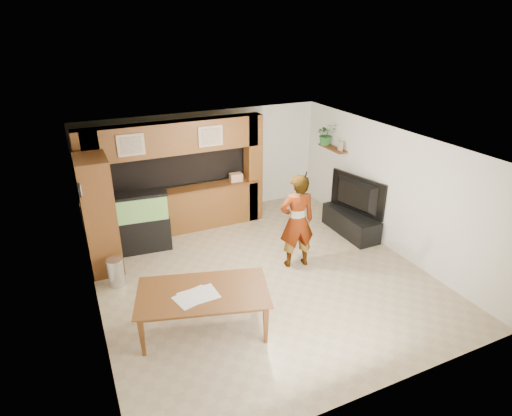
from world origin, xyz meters
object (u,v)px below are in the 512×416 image
pantry_cabinet (99,215)px  aquarium (141,223)px  television (353,196)px  dining_table (204,312)px  person (297,221)px

pantry_cabinet → aquarium: size_ratio=1.75×
television → dining_table: 4.60m
pantry_cabinet → aquarium: bearing=25.9°
aquarium → dining_table: size_ratio=0.65×
pantry_cabinet → person: 3.82m
dining_table → person: bearing=42.6°
television → aquarium: bearing=61.1°
pantry_cabinet → person: bearing=-23.3°
pantry_cabinet → aquarium: (0.81, 0.40, -0.51)m
pantry_cabinet → dining_table: bearing=-66.1°
aquarium → person: person is taller
aquarium → dining_table: bearing=-77.5°
television → person: person is taller
television → dining_table: bearing=100.0°
dining_table → television: bearing=39.9°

